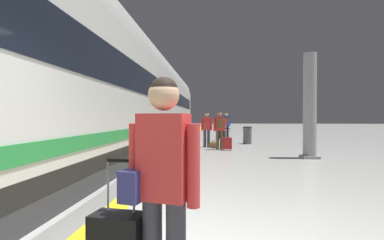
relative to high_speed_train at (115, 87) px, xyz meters
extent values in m
cube|color=yellow|center=(2.06, 2.07, -2.50)|extent=(0.36, 80.00, 0.01)
cube|color=slate|center=(1.75, 2.07, -2.50)|extent=(0.57, 80.00, 0.01)
cube|color=#38383D|center=(0.00, 0.49, -2.16)|extent=(2.67, 31.56, 0.70)
cube|color=silver|center=(0.00, 0.49, -0.36)|extent=(2.90, 32.87, 2.90)
cylinder|color=silver|center=(0.00, 0.49, 1.04)|extent=(2.84, 32.22, 2.84)
cube|color=black|center=(0.00, 0.49, -0.01)|extent=(2.93, 30.90, 0.80)
cube|color=#268C3F|center=(0.00, 0.49, -1.51)|extent=(2.94, 32.22, 0.24)
cube|color=gray|center=(-1.46, 5.42, -0.61)|extent=(0.02, 0.90, 2.00)
cube|color=red|center=(3.22, -8.30, -1.37)|extent=(0.38, 0.28, 0.60)
cylinder|color=red|center=(3.43, -8.37, -1.42)|extent=(0.09, 0.09, 0.56)
cylinder|color=red|center=(3.00, -8.26, -1.42)|extent=(0.09, 0.09, 0.56)
sphere|color=tan|center=(3.22, -8.30, -0.94)|extent=(0.22, 0.22, 0.22)
sphere|color=black|center=(3.22, -8.30, -0.91)|extent=(0.20, 0.20, 0.20)
cube|color=navy|center=(3.02, -8.28, -1.57)|extent=(0.20, 0.31, 0.22)
cylinder|color=gray|center=(2.98, -8.21, -1.61)|extent=(0.02, 0.02, 0.38)
cylinder|color=gray|center=(2.77, -8.18, -1.61)|extent=(0.02, 0.02, 0.38)
cube|color=black|center=(2.88, -8.19, -1.42)|extent=(0.22, 0.06, 0.02)
cylinder|color=brown|center=(3.76, 2.16, -2.09)|extent=(0.14, 0.14, 0.83)
cylinder|color=brown|center=(3.94, 2.18, -2.09)|extent=(0.14, 0.14, 0.83)
cube|color=red|center=(3.85, 2.17, -1.38)|extent=(0.36, 0.25, 0.59)
cylinder|color=red|center=(3.63, 2.15, -1.43)|extent=(0.09, 0.09, 0.55)
cylinder|color=red|center=(4.07, 2.21, -1.43)|extent=(0.09, 0.09, 0.55)
sphere|color=#A37556|center=(3.85, 2.17, -0.95)|extent=(0.22, 0.22, 0.22)
sphere|color=black|center=(3.85, 2.17, -0.93)|extent=(0.20, 0.20, 0.20)
cube|color=brown|center=(3.87, 2.02, -1.36)|extent=(0.28, 0.18, 0.40)
cube|color=#A51E1E|center=(4.17, 1.95, -2.20)|extent=(0.39, 0.23, 0.49)
cube|color=#A51E1E|center=(4.17, 2.06, -2.26)|extent=(0.31, 0.02, 0.27)
cylinder|color=black|center=(4.03, 1.88, -2.48)|extent=(0.02, 0.06, 0.06)
cylinder|color=black|center=(4.32, 1.88, -2.48)|extent=(0.02, 0.06, 0.06)
cylinder|color=gray|center=(4.07, 1.89, -1.77)|extent=(0.02, 0.02, 0.38)
cylinder|color=gray|center=(4.28, 1.89, -1.77)|extent=(0.02, 0.02, 0.38)
cube|color=black|center=(4.17, 1.89, -1.58)|extent=(0.22, 0.03, 0.02)
cylinder|color=black|center=(4.33, 8.32, -2.08)|extent=(0.14, 0.14, 0.85)
cylinder|color=black|center=(4.52, 8.35, -2.08)|extent=(0.14, 0.14, 0.85)
cube|color=blue|center=(4.42, 8.33, -1.35)|extent=(0.37, 0.25, 0.61)
cylinder|color=blue|center=(4.20, 8.31, -1.40)|extent=(0.09, 0.09, 0.57)
cylinder|color=blue|center=(4.64, 8.37, -1.40)|extent=(0.09, 0.09, 0.57)
sphere|color=beige|center=(4.42, 8.33, -0.91)|extent=(0.22, 0.22, 0.22)
sphere|color=black|center=(4.42, 8.33, -0.89)|extent=(0.21, 0.21, 0.21)
cube|color=brown|center=(4.45, 8.18, -1.33)|extent=(0.28, 0.18, 0.41)
cube|color=black|center=(4.10, 8.14, -2.16)|extent=(0.41, 0.29, 0.57)
cube|color=black|center=(4.08, 8.26, -2.23)|extent=(0.31, 0.07, 0.32)
cylinder|color=black|center=(3.98, 8.05, -2.48)|extent=(0.03, 0.06, 0.06)
cylinder|color=black|center=(4.26, 8.10, -2.48)|extent=(0.03, 0.06, 0.06)
cylinder|color=gray|center=(4.01, 8.07, -1.68)|extent=(0.02, 0.02, 0.38)
cylinder|color=gray|center=(4.22, 8.11, -1.68)|extent=(0.02, 0.02, 0.38)
cube|color=black|center=(4.12, 8.09, -1.49)|extent=(0.22, 0.06, 0.02)
cylinder|color=#383842|center=(3.19, 3.10, -2.09)|extent=(0.14, 0.14, 0.82)
cylinder|color=#383842|center=(3.37, 3.12, -2.09)|extent=(0.14, 0.14, 0.82)
cube|color=red|center=(3.28, 3.11, -1.39)|extent=(0.35, 0.23, 0.59)
cylinder|color=red|center=(3.06, 3.10, -1.44)|extent=(0.09, 0.09, 0.55)
cylinder|color=red|center=(3.49, 3.14, -1.44)|extent=(0.09, 0.09, 0.55)
sphere|color=tan|center=(3.28, 3.11, -0.97)|extent=(0.22, 0.22, 0.22)
sphere|color=black|center=(3.28, 3.11, -0.95)|extent=(0.20, 0.20, 0.20)
ellipsoid|color=brown|center=(3.60, 2.85, -2.36)|extent=(0.44, 0.26, 0.30)
torus|color=brown|center=(3.60, 2.85, -2.26)|extent=(0.22, 0.02, 0.22)
cylinder|color=gray|center=(6.87, -0.19, -0.71)|extent=(0.44, 0.44, 3.60)
cube|color=gray|center=(6.87, -0.19, -2.46)|extent=(0.56, 0.56, 0.10)
cylinder|color=#4C4C51|center=(5.38, 4.99, -2.08)|extent=(0.44, 0.44, 0.85)
cylinder|color=#262628|center=(5.38, 4.99, -1.63)|extent=(0.46, 0.46, 0.06)
camera|label=1|loc=(3.56, -10.28, -1.09)|focal=26.93mm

